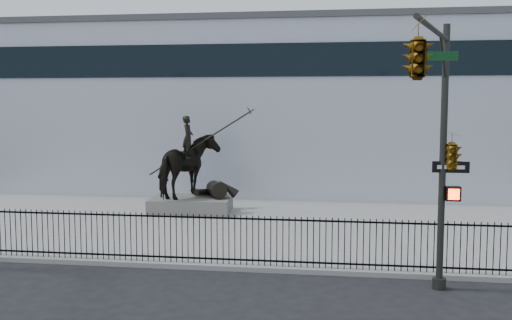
# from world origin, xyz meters

# --- Properties ---
(ground) EXTENTS (120.00, 120.00, 0.00)m
(ground) POSITION_xyz_m (0.00, 0.00, 0.00)
(ground) COLOR black
(ground) RESTS_ON ground
(plaza) EXTENTS (30.00, 12.00, 0.15)m
(plaza) POSITION_xyz_m (0.00, 7.00, 0.07)
(plaza) COLOR gray
(plaza) RESTS_ON ground
(building) EXTENTS (44.00, 14.00, 9.00)m
(building) POSITION_xyz_m (0.00, 20.00, 4.50)
(building) COLOR silver
(building) RESTS_ON ground
(picket_fence) EXTENTS (22.10, 0.10, 1.50)m
(picket_fence) POSITION_xyz_m (0.00, 1.25, 0.90)
(picket_fence) COLOR black
(picket_fence) RESTS_ON plaza
(statue_plinth) EXTENTS (3.66, 2.66, 0.65)m
(statue_plinth) POSITION_xyz_m (-2.21, 9.37, 0.48)
(statue_plinth) COLOR #5F5D57
(statue_plinth) RESTS_ON plaza
(equestrian_statue) EXTENTS (4.45, 2.93, 3.78)m
(equestrian_statue) POSITION_xyz_m (-2.15, 9.37, 2.17)
(equestrian_statue) COLOR black
(equestrian_statue) RESTS_ON statue_plinth
(traffic_signal_right) EXTENTS (2.17, 6.86, 7.00)m
(traffic_signal_right) POSITION_xyz_m (6.47, -2.00, 4.85)
(traffic_signal_right) COLOR #252822
(traffic_signal_right) RESTS_ON ground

